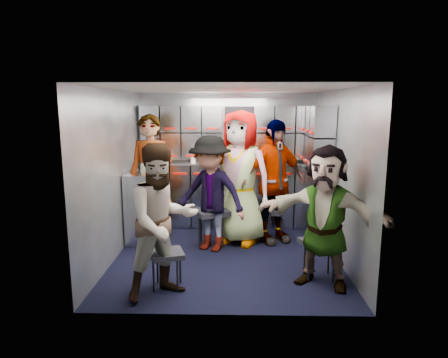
{
  "coord_description": "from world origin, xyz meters",
  "views": [
    {
      "loc": [
        0.09,
        -4.9,
        1.91
      ],
      "look_at": [
        -0.04,
        0.35,
        0.94
      ],
      "focal_mm": 32.0,
      "sensor_mm": 36.0,
      "label": 1
    }
  ],
  "objects_px": {
    "jump_seat_center": "(240,210)",
    "attendant_arc_c": "(240,178)",
    "jump_seat_mid_left": "(211,214)",
    "attendant_arc_a": "(163,222)",
    "jump_seat_near_left": "(167,256)",
    "attendant_arc_d": "(273,182)",
    "attendant_standing": "(151,179)",
    "jump_seat_near_right": "(320,245)",
    "attendant_arc_b": "(211,194)",
    "attendant_arc_e": "(325,217)",
    "jump_seat_mid_right": "(271,212)"
  },
  "relations": [
    {
      "from": "attendant_arc_b",
      "to": "attendant_standing",
      "type": "bearing_deg",
      "value": -174.19
    },
    {
      "from": "jump_seat_near_left",
      "to": "jump_seat_near_right",
      "type": "distance_m",
      "value": 1.68
    },
    {
      "from": "jump_seat_near_left",
      "to": "attendant_arc_e",
      "type": "distance_m",
      "value": 1.71
    },
    {
      "from": "attendant_standing",
      "to": "attendant_arc_c",
      "type": "relative_size",
      "value": 0.97
    },
    {
      "from": "jump_seat_near_right",
      "to": "attendant_arc_a",
      "type": "distance_m",
      "value": 1.77
    },
    {
      "from": "jump_seat_mid_left",
      "to": "attendant_arc_e",
      "type": "height_order",
      "value": "attendant_arc_e"
    },
    {
      "from": "jump_seat_center",
      "to": "attendant_arc_c",
      "type": "height_order",
      "value": "attendant_arc_c"
    },
    {
      "from": "jump_seat_center",
      "to": "attendant_arc_c",
      "type": "bearing_deg",
      "value": -90.0
    },
    {
      "from": "jump_seat_near_right",
      "to": "attendant_arc_b",
      "type": "relative_size",
      "value": 0.31
    },
    {
      "from": "attendant_arc_d",
      "to": "attendant_arc_e",
      "type": "relative_size",
      "value": 1.14
    },
    {
      "from": "jump_seat_center",
      "to": "attendant_arc_d",
      "type": "xyz_separation_m",
      "value": [
        0.46,
        -0.15,
        0.45
      ]
    },
    {
      "from": "jump_seat_mid_right",
      "to": "attendant_arc_c",
      "type": "relative_size",
      "value": 0.26
    },
    {
      "from": "attendant_arc_d",
      "to": "attendant_arc_e",
      "type": "xyz_separation_m",
      "value": [
        0.41,
        -1.39,
        -0.1
      ]
    },
    {
      "from": "jump_seat_mid_right",
      "to": "jump_seat_near_right",
      "type": "distance_m",
      "value": 1.44
    },
    {
      "from": "attendant_arc_e",
      "to": "jump_seat_mid_right",
      "type": "bearing_deg",
      "value": 132.28
    },
    {
      "from": "attendant_standing",
      "to": "attendant_arc_e",
      "type": "distance_m",
      "value": 2.49
    },
    {
      "from": "jump_seat_near_right",
      "to": "jump_seat_mid_left",
      "type": "bearing_deg",
      "value": 140.37
    },
    {
      "from": "attendant_standing",
      "to": "attendant_arc_d",
      "type": "distance_m",
      "value": 1.69
    },
    {
      "from": "jump_seat_mid_right",
      "to": "attendant_arc_c",
      "type": "bearing_deg",
      "value": -155.36
    },
    {
      "from": "jump_seat_near_right",
      "to": "attendant_arc_b",
      "type": "height_order",
      "value": "attendant_arc_b"
    },
    {
      "from": "jump_seat_center",
      "to": "jump_seat_mid_right",
      "type": "bearing_deg",
      "value": 3.81
    },
    {
      "from": "jump_seat_near_left",
      "to": "attendant_standing",
      "type": "relative_size",
      "value": 0.23
    },
    {
      "from": "jump_seat_center",
      "to": "attendant_arc_b",
      "type": "distance_m",
      "value": 0.72
    },
    {
      "from": "jump_seat_near_left",
      "to": "attendant_arc_d",
      "type": "height_order",
      "value": "attendant_arc_d"
    },
    {
      "from": "attendant_arc_b",
      "to": "jump_seat_near_right",
      "type": "bearing_deg",
      "value": -9.36
    },
    {
      "from": "attendant_arc_d",
      "to": "jump_seat_mid_right",
      "type": "bearing_deg",
      "value": 61.99
    },
    {
      "from": "jump_seat_near_right",
      "to": "attendant_arc_b",
      "type": "bearing_deg",
      "value": 145.57
    },
    {
      "from": "jump_seat_mid_left",
      "to": "jump_seat_center",
      "type": "height_order",
      "value": "jump_seat_mid_left"
    },
    {
      "from": "jump_seat_center",
      "to": "attendant_standing",
      "type": "xyz_separation_m",
      "value": [
        -1.23,
        -0.2,
        0.49
      ]
    },
    {
      "from": "attendant_arc_b",
      "to": "jump_seat_center",
      "type": "bearing_deg",
      "value": 76.34
    },
    {
      "from": "attendant_arc_c",
      "to": "attendant_arc_e",
      "type": "xyz_separation_m",
      "value": [
        0.87,
        -1.36,
        -0.16
      ]
    },
    {
      "from": "attendant_standing",
      "to": "attendant_arc_b",
      "type": "height_order",
      "value": "attendant_standing"
    },
    {
      "from": "attendant_arc_c",
      "to": "attendant_arc_d",
      "type": "distance_m",
      "value": 0.46
    },
    {
      "from": "jump_seat_mid_left",
      "to": "attendant_standing",
      "type": "bearing_deg",
      "value": 172.32
    },
    {
      "from": "attendant_arc_c",
      "to": "jump_seat_near_right",
      "type": "bearing_deg",
      "value": -28.7
    },
    {
      "from": "attendant_arc_a",
      "to": "attendant_arc_c",
      "type": "relative_size",
      "value": 0.84
    },
    {
      "from": "jump_seat_near_right",
      "to": "attendant_arc_c",
      "type": "relative_size",
      "value": 0.26
    },
    {
      "from": "jump_seat_mid_left",
      "to": "jump_seat_near_left",
      "type": "bearing_deg",
      "value": -106.71
    },
    {
      "from": "jump_seat_near_right",
      "to": "attendant_arc_c",
      "type": "xyz_separation_m",
      "value": [
        -0.87,
        1.18,
        0.54
      ]
    },
    {
      "from": "jump_seat_mid_left",
      "to": "attendant_arc_a",
      "type": "height_order",
      "value": "attendant_arc_a"
    },
    {
      "from": "jump_seat_center",
      "to": "attendant_arc_a",
      "type": "distance_m",
      "value": 2.02
    },
    {
      "from": "jump_seat_center",
      "to": "jump_seat_mid_right",
      "type": "height_order",
      "value": "jump_seat_center"
    },
    {
      "from": "attendant_arc_a",
      "to": "attendant_arc_e",
      "type": "distance_m",
      "value": 1.68
    },
    {
      "from": "attendant_standing",
      "to": "attendant_arc_c",
      "type": "distance_m",
      "value": 1.23
    },
    {
      "from": "jump_seat_mid_right",
      "to": "attendant_arc_b",
      "type": "distance_m",
      "value": 1.07
    },
    {
      "from": "jump_seat_near_right",
      "to": "attendant_arc_c",
      "type": "bearing_deg",
      "value": 126.4
    },
    {
      "from": "jump_seat_center",
      "to": "attendant_arc_c",
      "type": "relative_size",
      "value": 0.25
    },
    {
      "from": "jump_seat_mid_left",
      "to": "attendant_arc_c",
      "type": "xyz_separation_m",
      "value": [
        0.39,
        0.13,
        0.48
      ]
    },
    {
      "from": "jump_seat_mid_right",
      "to": "attendant_arc_e",
      "type": "xyz_separation_m",
      "value": [
        0.41,
        -1.57,
        0.37
      ]
    },
    {
      "from": "attendant_arc_e",
      "to": "jump_seat_near_left",
      "type": "bearing_deg",
      "value": -148.72
    }
  ]
}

